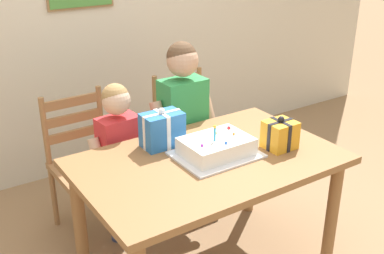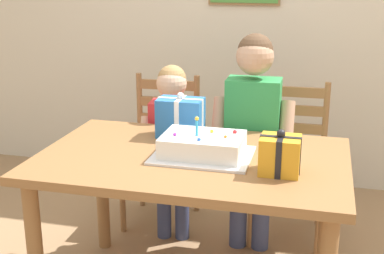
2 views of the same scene
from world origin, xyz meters
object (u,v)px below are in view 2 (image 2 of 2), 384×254
(dining_table, at_px, (192,176))
(chair_left, at_px, (162,150))
(child_younger, at_px, (172,137))
(gift_box_red_large, at_px, (280,155))
(child_older, at_px, (253,123))
(chair_right, at_px, (290,161))
(birthday_cake, at_px, (203,147))
(gift_box_beside_cake, at_px, (181,118))

(dining_table, relative_size, chair_left, 1.52)
(chair_left, bearing_deg, child_younger, -60.01)
(gift_box_red_large, xyz_separation_m, child_older, (-0.21, 0.68, -0.07))
(dining_table, distance_m, chair_right, 0.91)
(dining_table, bearing_deg, birthday_cake, -0.81)
(birthday_cake, relative_size, child_older, 0.36)
(birthday_cake, bearing_deg, chair_left, 119.14)
(chair_left, relative_size, chair_right, 1.00)
(dining_table, distance_m, gift_box_red_large, 0.46)
(gift_box_beside_cake, bearing_deg, dining_table, -64.53)
(dining_table, xyz_separation_m, chair_left, (-0.40, 0.80, -0.18))
(birthday_cake, distance_m, gift_box_beside_cake, 0.33)
(dining_table, xyz_separation_m, gift_box_beside_cake, (-0.13, 0.27, 0.20))
(dining_table, xyz_separation_m, child_younger, (-0.26, 0.56, -0.01))
(gift_box_beside_cake, distance_m, chair_right, 0.84)
(chair_right, xyz_separation_m, child_older, (-0.20, -0.24, 0.29))
(chair_left, bearing_deg, chair_right, 0.00)
(birthday_cake, distance_m, chair_left, 0.97)
(dining_table, distance_m, child_younger, 0.62)
(chair_left, bearing_deg, gift_box_beside_cake, -63.19)
(dining_table, bearing_deg, gift_box_beside_cake, 115.47)
(birthday_cake, distance_m, child_older, 0.59)
(chair_left, xyz_separation_m, chair_right, (0.79, 0.00, 0.00))
(gift_box_beside_cake, relative_size, chair_right, 0.25)
(child_younger, bearing_deg, dining_table, -65.22)
(gift_box_red_large, height_order, chair_left, gift_box_red_large)
(gift_box_red_large, height_order, child_younger, child_younger)
(chair_left, bearing_deg, birthday_cake, -60.86)
(gift_box_red_large, distance_m, child_younger, 0.97)
(birthday_cake, relative_size, gift_box_beside_cake, 1.90)
(dining_table, distance_m, child_older, 0.61)
(birthday_cake, xyz_separation_m, chair_right, (0.35, 0.80, -0.32))
(chair_left, bearing_deg, child_older, -21.72)
(gift_box_red_large, distance_m, gift_box_beside_cake, 0.65)
(chair_left, relative_size, child_younger, 0.88)
(dining_table, relative_size, child_younger, 1.33)
(chair_right, distance_m, child_younger, 0.72)
(birthday_cake, distance_m, gift_box_red_large, 0.37)
(chair_right, distance_m, child_older, 0.42)
(birthday_cake, relative_size, child_younger, 0.42)
(gift_box_beside_cake, distance_m, chair_left, 0.70)
(dining_table, distance_m, chair_left, 0.91)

